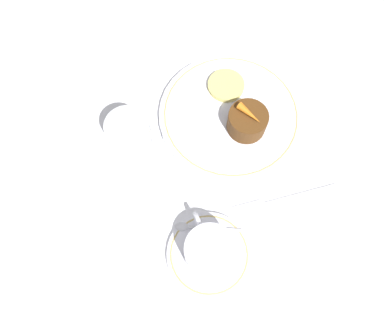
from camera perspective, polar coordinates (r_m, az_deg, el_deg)
ground_plane at (r=0.70m, az=3.29°, el=3.53°), size 3.00×3.00×0.00m
dinner_plate at (r=0.72m, az=5.87°, el=7.53°), size 0.27×0.27×0.01m
saucer at (r=0.64m, az=2.59°, el=-13.48°), size 0.14×0.14×0.01m
coffee_cup at (r=0.60m, az=2.69°, el=-13.01°), size 0.11×0.08×0.05m
spoon at (r=0.64m, az=1.38°, el=-9.63°), size 0.06×0.11×0.00m
wine_glass at (r=0.62m, az=-9.38°, el=4.23°), size 0.07×0.07×0.12m
fork at (r=0.67m, az=12.43°, el=-5.59°), size 0.04×0.19×0.01m
dessert_cake at (r=0.69m, az=8.31°, el=6.72°), size 0.07×0.07×0.04m
carrot_garnish at (r=0.66m, az=8.65°, el=7.86°), size 0.05×0.03×0.01m
pineapple_slice at (r=0.74m, az=5.21°, el=11.91°), size 0.07×0.07×0.01m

